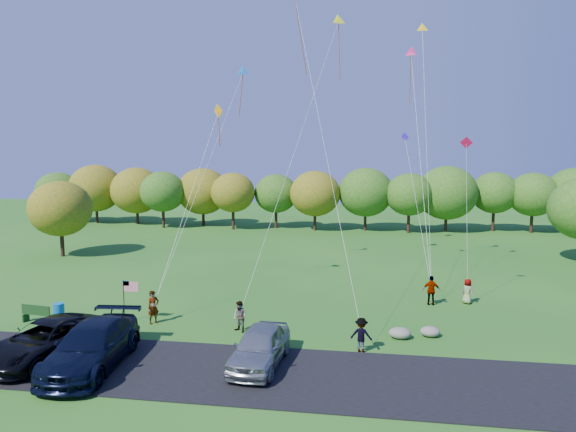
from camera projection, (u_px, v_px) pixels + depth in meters
name	position (u px, v px, depth m)	size (l,w,h in m)	color
ground	(254.00, 340.00, 26.22)	(140.00, 140.00, 0.00)	#235C1A
asphalt_lane	(234.00, 372.00, 22.29)	(44.00, 6.00, 0.06)	black
treeline	(323.00, 193.00, 61.09)	(75.97, 27.93, 8.14)	#3B2115
minivan_dark	(46.00, 340.00, 23.61)	(2.88, 6.24, 1.74)	black
minivan_navy	(92.00, 346.00, 22.65)	(2.66, 6.55, 1.90)	black
minivan_silver	(260.00, 346.00, 22.86)	(2.02, 5.02, 1.71)	#90949A
flyer_a	(153.00, 307.00, 28.59)	(0.68, 0.45, 1.88)	#4C4C59
flyer_b	(240.00, 317.00, 27.24)	(0.81, 0.63, 1.67)	#4C4C59
flyer_c	(361.00, 335.00, 24.52)	(1.08, 0.62, 1.68)	#4C4C59
flyer_d	(431.00, 290.00, 32.04)	(1.09, 0.45, 1.86)	#4C4C59
flyer_e	(467.00, 291.00, 32.35)	(0.78, 0.51, 1.60)	#4C4C59
park_bench	(37.00, 313.00, 28.75)	(1.87, 0.58, 1.03)	#153914
trash_barrel	(59.00, 311.00, 29.39)	(0.62, 0.62, 0.93)	blue
flag_assembly	(128.00, 291.00, 28.65)	(0.89, 0.58, 2.41)	black
boulder_near	(400.00, 333.00, 26.35)	(1.13, 0.89, 0.57)	gray
boulder_far	(430.00, 332.00, 26.63)	(1.01, 0.85, 0.53)	slate
kites_aloft	(336.00, 40.00, 38.06)	(16.38, 12.22, 11.63)	orange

